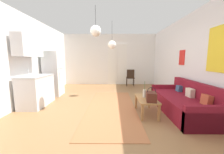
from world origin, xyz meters
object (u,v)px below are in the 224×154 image
Objects in this scene: couch at (184,103)px; bamboo_vase at (144,93)px; coffee_table at (146,100)px; accent_chair at (130,77)px; handbag at (151,97)px; pendant_lamp_near at (96,31)px; refrigerator at (53,74)px; pendant_lamp_far at (112,45)px.

couch is 5.00× the size of bamboo_vase.
coffee_table is 1.02× the size of accent_chair.
pendant_lamp_near reaches higher than handbag.
refrigerator is at bearing 31.48° from accent_chair.
accent_chair is (0.09, 3.44, -0.03)m from bamboo_vase.
couch is 2.41× the size of accent_chair.
accent_chair reaches higher than bamboo_vase.
couch is at bearing -21.47° from refrigerator.
accent_chair is 2.53m from pendant_lamp_far.
bamboo_vase is at bearing 105.58° from handbag.
coffee_table is (-1.01, -0.11, 0.09)m from couch.
accent_chair is at bearing 28.94° from refrigerator.
pendant_lamp_near is at bearing 169.44° from bamboo_vase.
pendant_lamp_near is at bearing 69.72° from accent_chair.
coffee_table is 2.22m from pendant_lamp_near.
pendant_lamp_far reaches higher than bamboo_vase.
refrigerator is 1.92× the size of accent_chair.
bamboo_vase is (-0.04, 0.06, 0.16)m from coffee_table.
refrigerator reaches higher than couch.
pendant_lamp_far is at bearing 118.41° from coffee_table.
refrigerator reaches higher than coffee_table.
coffee_table is 2.54× the size of handbag.
couch is 1.26× the size of refrigerator.
couch is 1.02m from coffee_table.
bamboo_vase reaches higher than handbag.
pendant_lamp_near is (-1.26, 0.24, 1.60)m from bamboo_vase.
refrigerator is 2.17× the size of pendant_lamp_near.
pendant_lamp_near reaches higher than couch.
pendant_lamp_far is (-0.93, -1.86, 1.43)m from accent_chair.
coffee_table is 0.91× the size of pendant_lamp_far.
handbag is (-0.96, -0.36, 0.26)m from couch.
bamboo_vase is 1.20× the size of handbag.
pendant_lamp_near is at bearing 175.35° from couch.
pendant_lamp_near is 0.79× the size of pendant_lamp_far.
accent_chair is (-0.00, 3.75, -0.03)m from handbag.
accent_chair is at bearing 105.85° from couch.
refrigerator is at bearing 150.94° from coffee_table.
accent_chair is 1.13× the size of pendant_lamp_near.
coffee_table is at bearing 100.93° from handbag.
pendant_lamp_near reaches higher than coffee_table.
pendant_lamp_near is (-2.31, 0.19, 1.86)m from couch.
couch is at bearing -38.87° from pendant_lamp_far.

